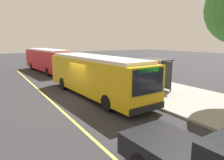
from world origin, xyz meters
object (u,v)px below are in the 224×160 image
at_px(transit_bus_main, 95,74).
at_px(transit_bus_second, 47,59).
at_px(pedestrian_commuter, 140,78).
at_px(waiting_bench, 151,83).
at_px(route_sign_post, 158,73).

bearing_deg(transit_bus_main, transit_bus_second, 179.41).
bearing_deg(transit_bus_main, pedestrian_commuter, 78.03).
distance_m(transit_bus_second, waiting_bench, 15.57).
xyz_separation_m(transit_bus_second, route_sign_post, (17.60, 2.63, 0.34)).
bearing_deg(transit_bus_main, route_sign_post, 37.54).
distance_m(route_sign_post, pedestrian_commuter, 3.08).
distance_m(transit_bus_second, pedestrian_commuter, 15.16).
bearing_deg(waiting_bench, transit_bus_second, -162.94).
height_order(transit_bus_second, route_sign_post, same).
height_order(transit_bus_main, pedestrian_commuter, transit_bus_main).
height_order(waiting_bench, pedestrian_commuter, pedestrian_commuter).
height_order(transit_bus_main, waiting_bench, transit_bus_main).
xyz_separation_m(transit_bus_second, waiting_bench, (14.85, 4.56, -0.98)).
height_order(transit_bus_main, route_sign_post, same).
xyz_separation_m(waiting_bench, pedestrian_commuter, (-0.10, -1.11, 0.48)).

